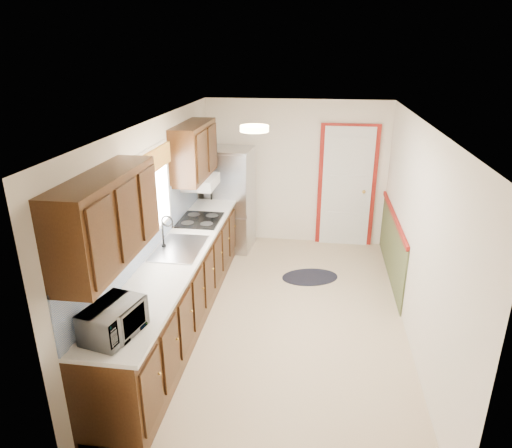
% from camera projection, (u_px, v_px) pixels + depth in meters
% --- Properties ---
extents(room_shell, '(3.20, 5.20, 2.52)m').
position_uv_depth(room_shell, '(283.00, 227.00, 5.28)').
color(room_shell, '#C7B08C').
rests_on(room_shell, ground).
extents(kitchen_run, '(0.63, 4.00, 2.20)m').
position_uv_depth(kitchen_run, '(174.00, 262.00, 5.32)').
color(kitchen_run, '#311A0B').
rests_on(kitchen_run, ground).
extents(back_wall_trim, '(1.12, 2.30, 2.08)m').
position_uv_depth(back_wall_trim, '(356.00, 199.00, 7.31)').
color(back_wall_trim, maroon).
rests_on(back_wall_trim, ground).
extents(ceiling_fixture, '(0.30, 0.30, 0.06)m').
position_uv_depth(ceiling_fixture, '(254.00, 129.00, 4.72)').
color(ceiling_fixture, '#FFD88C').
rests_on(ceiling_fixture, room_shell).
extents(microwave, '(0.38, 0.55, 0.34)m').
position_uv_depth(microwave, '(113.00, 317.00, 3.67)').
color(microwave, white).
rests_on(microwave, kitchen_run).
extents(refrigerator, '(0.75, 0.73, 1.68)m').
position_uv_depth(refrigerator, '(231.00, 199.00, 7.44)').
color(refrigerator, '#B7B7BC').
rests_on(refrigerator, ground).
extents(rug, '(0.94, 0.74, 0.01)m').
position_uv_depth(rug, '(310.00, 277.00, 6.68)').
color(rug, black).
rests_on(rug, ground).
extents(cooktop, '(0.54, 0.65, 0.02)m').
position_uv_depth(cooktop, '(200.00, 220.00, 6.22)').
color(cooktop, black).
rests_on(cooktop, kitchen_run).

